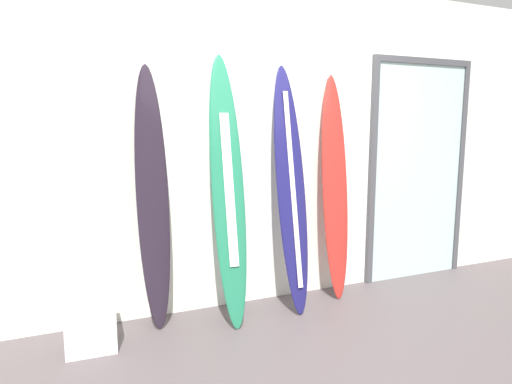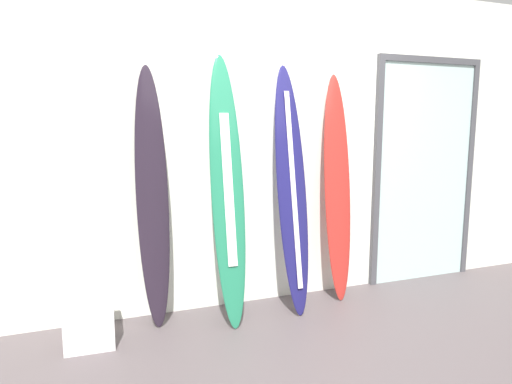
# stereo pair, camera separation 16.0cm
# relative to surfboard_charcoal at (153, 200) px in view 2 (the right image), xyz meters

# --- Properties ---
(ground) EXTENTS (8.00, 8.00, 0.04)m
(ground) POSITION_rel_surfboard_charcoal_xyz_m (1.07, -1.04, -1.02)
(ground) COLOR #504749
(wall_back) EXTENTS (7.20, 0.20, 2.80)m
(wall_back) POSITION_rel_surfboard_charcoal_xyz_m (1.07, 0.26, 0.40)
(wall_back) COLOR silver
(wall_back) RESTS_ON ground
(surfboard_charcoal) EXTENTS (0.26, 0.28, 2.03)m
(surfboard_charcoal) POSITION_rel_surfboard_charcoal_xyz_m (0.00, 0.00, 0.00)
(surfboard_charcoal) COLOR black
(surfboard_charcoal) RESTS_ON ground
(surfboard_emerald) EXTENTS (0.29, 0.54, 2.14)m
(surfboard_emerald) POSITION_rel_surfboard_charcoal_xyz_m (0.57, -0.11, 0.07)
(surfboard_emerald) COLOR #217351
(surfboard_emerald) RESTS_ON ground
(surfboard_navy) EXTENTS (0.26, 0.47, 2.08)m
(surfboard_navy) POSITION_rel_surfboard_charcoal_xyz_m (1.14, -0.10, 0.04)
(surfboard_navy) COLOR navy
(surfboard_navy) RESTS_ON ground
(surfboard_crimson) EXTENTS (0.26, 0.29, 2.02)m
(surfboard_crimson) POSITION_rel_surfboard_charcoal_xyz_m (1.63, -0.01, -0.00)
(surfboard_crimson) COLOR #AE2821
(surfboard_crimson) RESTS_ON ground
(display_block_left) EXTENTS (0.35, 0.35, 0.34)m
(display_block_left) POSITION_rel_surfboard_charcoal_xyz_m (-0.50, -0.19, -0.83)
(display_block_left) COLOR white
(display_block_left) RESTS_ON ground
(glass_door) EXTENTS (1.20, 0.06, 2.23)m
(glass_door) POSITION_rel_surfboard_charcoal_xyz_m (2.72, 0.14, 0.15)
(glass_door) COLOR silver
(glass_door) RESTS_ON ground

